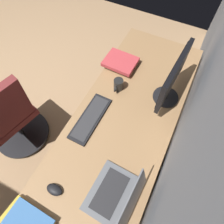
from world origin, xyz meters
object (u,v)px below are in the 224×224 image
object	(u,v)px
drawer_pedestal	(114,161)
monitor_primary	(173,78)
book_stack_near	(120,63)
coffee_mug	(118,85)
office_chair	(10,119)
mouse_main	(54,190)
keyboard_main	(91,118)
laptop_leftmost	(118,196)

from	to	relation	value
drawer_pedestal	monitor_primary	distance (m)	0.83
drawer_pedestal	book_stack_near	world-z (taller)	book_stack_near
coffee_mug	office_chair	bearing A→B (deg)	-55.76
mouse_main	coffee_mug	size ratio (longest dim) A/B	0.90
mouse_main	coffee_mug	bearing A→B (deg)	178.93
keyboard_main	office_chair	xyz separation A→B (m)	(0.21, -0.74, -0.28)
laptop_leftmost	mouse_main	distance (m)	0.39
drawer_pedestal	laptop_leftmost	world-z (taller)	laptop_leftmost
book_stack_near	keyboard_main	bearing A→B (deg)	2.67
laptop_leftmost	office_chair	world-z (taller)	office_chair
office_chair	drawer_pedestal	bearing A→B (deg)	95.60
laptop_leftmost	coffee_mug	world-z (taller)	laptop_leftmost
coffee_mug	mouse_main	bearing A→B (deg)	-1.07
monitor_primary	book_stack_near	distance (m)	0.52
monitor_primary	keyboard_main	world-z (taller)	monitor_primary
laptop_leftmost	mouse_main	world-z (taller)	laptop_leftmost
drawer_pedestal	office_chair	size ratio (longest dim) A/B	0.72
laptop_leftmost	keyboard_main	distance (m)	0.58
book_stack_near	coffee_mug	bearing A→B (deg)	21.53
laptop_leftmost	office_chair	bearing A→B (deg)	-99.51
keyboard_main	office_chair	distance (m)	0.82
laptop_leftmost	keyboard_main	size ratio (longest dim) A/B	0.82
mouse_main	book_stack_near	world-z (taller)	book_stack_near
mouse_main	office_chair	bearing A→B (deg)	-112.54
mouse_main	book_stack_near	size ratio (longest dim) A/B	0.38
drawer_pedestal	office_chair	bearing A→B (deg)	-84.40
monitor_primary	coffee_mug	xyz separation A→B (m)	(0.09, -0.37, -0.18)
drawer_pedestal	mouse_main	world-z (taller)	mouse_main
office_chair	keyboard_main	bearing A→B (deg)	105.81
monitor_primary	book_stack_near	size ratio (longest dim) A/B	1.77
keyboard_main	mouse_main	bearing A→B (deg)	5.08
laptop_leftmost	keyboard_main	xyz separation A→B (m)	(-0.40, -0.41, -0.04)
drawer_pedestal	laptop_leftmost	size ratio (longest dim) A/B	2.00
drawer_pedestal	keyboard_main	bearing A→B (deg)	-114.21
laptop_leftmost	office_chair	xyz separation A→B (m)	(-0.19, -1.15, -0.33)
book_stack_near	office_chair	distance (m)	1.10
drawer_pedestal	mouse_main	distance (m)	0.62
book_stack_near	coffee_mug	size ratio (longest dim) A/B	2.36
monitor_primary	coffee_mug	distance (m)	0.42
book_stack_near	coffee_mug	xyz separation A→B (m)	(0.23, 0.09, 0.01)
keyboard_main	office_chair	bearing A→B (deg)	-74.19
monitor_primary	book_stack_near	xyz separation A→B (m)	(-0.14, -0.46, -0.19)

